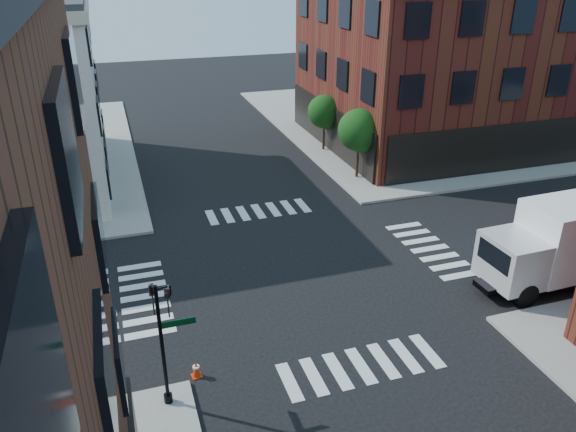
# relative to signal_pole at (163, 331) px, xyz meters

# --- Properties ---
(ground) EXTENTS (120.00, 120.00, 0.00)m
(ground) POSITION_rel_signal_pole_xyz_m (6.72, 6.68, -2.86)
(ground) COLOR black
(ground) RESTS_ON ground
(sidewalk_ne) EXTENTS (30.00, 30.00, 0.15)m
(sidewalk_ne) POSITION_rel_signal_pole_xyz_m (27.72, 27.68, -2.78)
(sidewalk_ne) COLOR gray
(sidewalk_ne) RESTS_ON ground
(building_ne) EXTENTS (25.00, 16.00, 12.00)m
(building_ne) POSITION_rel_signal_pole_xyz_m (27.22, 22.68, 3.14)
(building_ne) COLOR #461211
(building_ne) RESTS_ON ground
(tree_near) EXTENTS (2.69, 2.69, 4.49)m
(tree_near) POSITION_rel_signal_pole_xyz_m (14.28, 16.65, 0.30)
(tree_near) COLOR black
(tree_near) RESTS_ON ground
(tree_far) EXTENTS (2.43, 2.43, 4.07)m
(tree_far) POSITION_rel_signal_pole_xyz_m (14.28, 22.65, 0.02)
(tree_far) COLOR black
(tree_far) RESTS_ON ground
(signal_pole) EXTENTS (1.29, 1.24, 4.60)m
(signal_pole) POSITION_rel_signal_pole_xyz_m (0.00, 0.00, 0.00)
(signal_pole) COLOR black
(signal_pole) RESTS_ON ground
(box_truck) EXTENTS (8.49, 2.83, 3.80)m
(box_truck) POSITION_rel_signal_pole_xyz_m (18.06, 2.28, -0.88)
(box_truck) COLOR white
(box_truck) RESTS_ON ground
(traffic_cone) EXTENTS (0.39, 0.39, 0.63)m
(traffic_cone) POSITION_rel_signal_pole_xyz_m (1.02, 0.98, -2.56)
(traffic_cone) COLOR red
(traffic_cone) RESTS_ON ground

